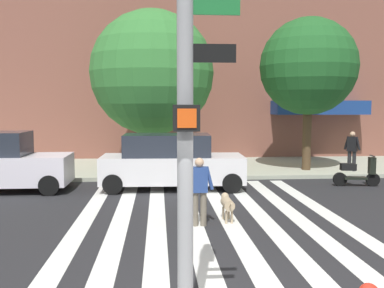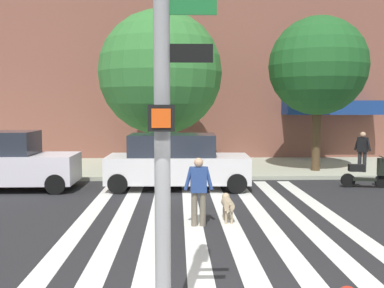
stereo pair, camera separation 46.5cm
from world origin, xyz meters
TOP-DOWN VIEW (x-y plane):
  - ground_plane at (0.00, 5.66)m, footprint 160.00×160.00m
  - sidewalk_far at (0.00, 14.32)m, footprint 80.00×6.00m
  - crosswalk_stripes at (0.16, 5.66)m, footprint 6.75×10.72m
  - traffic_light_pole at (-0.83, -0.44)m, footprint 0.74×0.46m
  - parked_car_behind_first at (-0.71, 9.72)m, footprint 4.89×2.04m
  - parked_scooter at (5.90, 9.70)m, footprint 1.63×0.55m
  - street_tree_nearest at (-1.37, 13.33)m, footprint 5.18×5.18m
  - street_tree_middle at (5.11, 12.75)m, footprint 4.03×4.03m
  - pedestrian_dog_walker at (-0.17, 5.02)m, footprint 0.70×0.25m
  - dog_on_leash at (0.57, 5.41)m, footprint 0.27×1.01m
  - pedestrian_bystander at (6.88, 12.29)m, footprint 0.56×0.56m

SIDE VIEW (x-z plane):
  - ground_plane at x=0.00m, z-range 0.00..0.00m
  - crosswalk_stripes at x=0.16m, z-range 0.00..0.01m
  - sidewalk_far at x=0.00m, z-range 0.00..0.15m
  - dog_on_leash at x=0.57m, z-range 0.12..0.77m
  - parked_scooter at x=5.90m, z-range -0.08..1.03m
  - pedestrian_dog_walker at x=-0.17m, z-range 0.11..1.75m
  - parked_car_behind_first at x=-0.71m, z-range -0.02..1.87m
  - pedestrian_bystander at x=6.88m, z-range 0.26..1.90m
  - traffic_light_pole at x=-0.83m, z-range 0.62..6.42m
  - street_tree_nearest at x=-1.37m, z-range 0.89..7.56m
  - street_tree_middle at x=5.11m, z-range 1.29..7.63m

